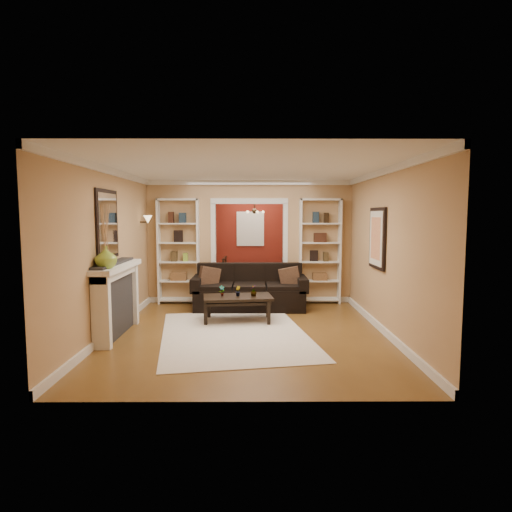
{
  "coord_description": "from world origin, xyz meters",
  "views": [
    {
      "loc": [
        0.1,
        -8.31,
        1.95
      ],
      "look_at": [
        0.14,
        -0.8,
        1.23
      ],
      "focal_mm": 30.0,
      "sensor_mm": 36.0,
      "label": 1
    }
  ],
  "objects_px": {
    "coffee_table": "(238,309)",
    "fireplace": "(118,300)",
    "bookshelf_left": "(179,251)",
    "dining_table": "(255,278)",
    "bookshelf_right": "(320,251)",
    "sofa": "(250,287)"
  },
  "relations": [
    {
      "from": "bookshelf_right",
      "to": "fireplace",
      "type": "relative_size",
      "value": 1.35
    },
    {
      "from": "sofa",
      "to": "bookshelf_right",
      "type": "relative_size",
      "value": 1.02
    },
    {
      "from": "bookshelf_right",
      "to": "dining_table",
      "type": "distance_m",
      "value": 2.44
    },
    {
      "from": "bookshelf_left",
      "to": "fireplace",
      "type": "xyz_separation_m",
      "value": [
        -0.54,
        -2.53,
        -0.57
      ]
    },
    {
      "from": "coffee_table",
      "to": "bookshelf_right",
      "type": "distance_m",
      "value": 2.56
    },
    {
      "from": "fireplace",
      "to": "sofa",
      "type": "bearing_deg",
      "value": 42.86
    },
    {
      "from": "fireplace",
      "to": "bookshelf_left",
      "type": "bearing_deg",
      "value": 77.95
    },
    {
      "from": "sofa",
      "to": "fireplace",
      "type": "bearing_deg",
      "value": -137.14
    },
    {
      "from": "bookshelf_left",
      "to": "fireplace",
      "type": "height_order",
      "value": "bookshelf_left"
    },
    {
      "from": "dining_table",
      "to": "sofa",
      "type": "bearing_deg",
      "value": 177.4
    },
    {
      "from": "coffee_table",
      "to": "fireplace",
      "type": "bearing_deg",
      "value": -161.66
    },
    {
      "from": "sofa",
      "to": "bookshelf_left",
      "type": "relative_size",
      "value": 1.02
    },
    {
      "from": "sofa",
      "to": "dining_table",
      "type": "bearing_deg",
      "value": 87.4
    },
    {
      "from": "sofa",
      "to": "coffee_table",
      "type": "relative_size",
      "value": 1.9
    },
    {
      "from": "sofa",
      "to": "coffee_table",
      "type": "distance_m",
      "value": 1.09
    },
    {
      "from": "coffee_table",
      "to": "bookshelf_left",
      "type": "bearing_deg",
      "value": 122.68
    },
    {
      "from": "dining_table",
      "to": "bookshelf_right",
      "type": "bearing_deg",
      "value": -141.32
    },
    {
      "from": "bookshelf_right",
      "to": "coffee_table",
      "type": "bearing_deg",
      "value": -136.94
    },
    {
      "from": "bookshelf_left",
      "to": "bookshelf_right",
      "type": "bearing_deg",
      "value": 0.0
    },
    {
      "from": "sofa",
      "to": "fireplace",
      "type": "relative_size",
      "value": 1.38
    },
    {
      "from": "dining_table",
      "to": "fireplace",
      "type": "bearing_deg",
      "value": 152.9
    },
    {
      "from": "bookshelf_left",
      "to": "dining_table",
      "type": "relative_size",
      "value": 1.35
    }
  ]
}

